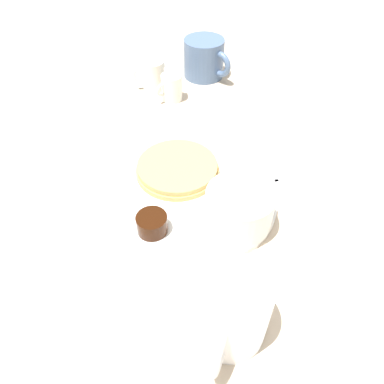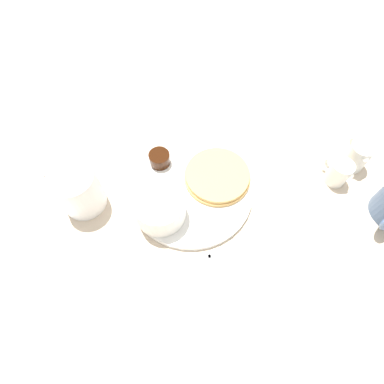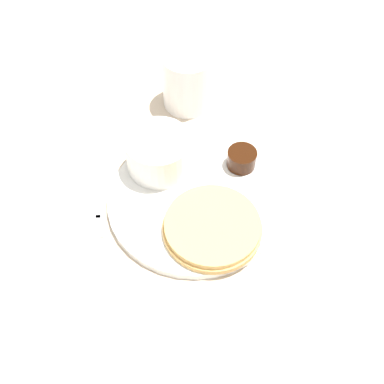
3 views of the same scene
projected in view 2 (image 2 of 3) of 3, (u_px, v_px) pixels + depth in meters
The scene contains 11 objects.
ground_plane at pixel (191, 192), 0.64m from camera, with size 4.00×4.00×0.00m, color #C6B299.
plate at pixel (191, 191), 0.63m from camera, with size 0.26×0.26×0.01m.
pancake_stack at pixel (217, 176), 0.63m from camera, with size 0.14×0.14×0.02m.
bowl at pixel (160, 207), 0.57m from camera, with size 0.10×0.10×0.06m.
syrup_cup at pixel (160, 159), 0.65m from camera, with size 0.05×0.05×0.03m.
butter_ramekin at pixel (150, 211), 0.58m from camera, with size 0.04×0.04×0.04m.
coffee_mug at pixel (77, 190), 0.58m from camera, with size 0.11×0.10×0.10m.
creamer_pitcher_near at pixel (339, 172), 0.63m from camera, with size 0.04×0.07×0.06m.
creamer_pitcher_far at pixel (357, 155), 0.64m from camera, with size 0.05×0.07×0.07m.
fork at pixel (200, 257), 0.56m from camera, with size 0.14×0.03×0.00m.
napkin at pixel (44, 248), 0.57m from camera, with size 0.14×0.12×0.00m.
Camera 2 is at (0.08, 0.30, 0.55)m, focal length 28.00 mm.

